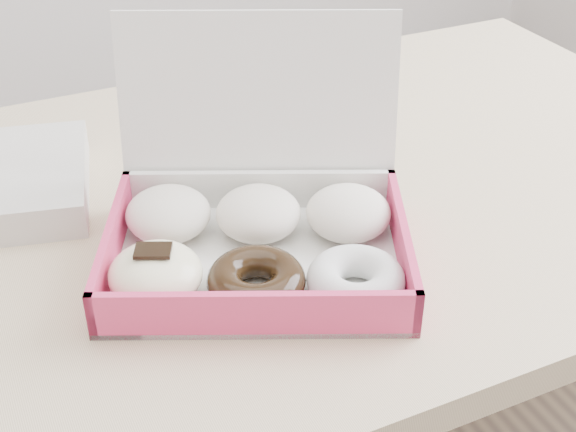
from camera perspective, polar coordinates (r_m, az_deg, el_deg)
name	(u,v)px	position (r m, az deg, el deg)	size (l,w,h in m)	color
table	(321,228)	(1.09, 2.38, -0.85)	(1.20, 0.80, 0.75)	tan
donut_box	(254,229)	(0.89, -2.40, -0.90)	(0.41, 0.39, 0.24)	white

